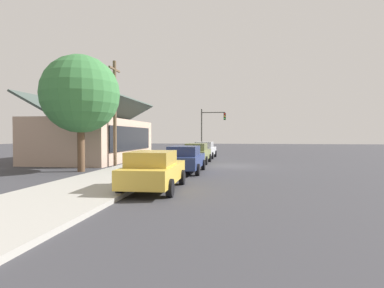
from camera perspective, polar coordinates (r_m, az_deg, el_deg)
The scene contains 11 objects.
ground_plane at distance 22.63m, azimuth 7.28°, elevation -4.03°, with size 120.00×120.00×0.00m, color #38383D.
sidewalk_curb at distance 23.43m, azimuth -6.58°, elevation -3.64°, with size 60.00×4.20×0.16m, color #A3A099.
car_mustard at distance 12.55m, azimuth -7.05°, elevation -4.81°, with size 4.69×2.15×1.59m.
car_navy at distance 18.35m, azimuth -1.29°, elevation -2.77°, with size 4.66×2.07×1.59m.
car_olive at distance 24.42m, azimuth 0.94°, elevation -1.69°, with size 4.46×1.98×1.59m.
car_silver at distance 30.28m, azimuth 2.38°, elevation -1.05°, with size 4.74×2.10×1.59m.
storefront_building at distance 28.56m, azimuth -17.36°, elevation 0.93°, with size 12.68×6.95×5.45m.
shade_tree at distance 20.11m, azimuth -19.97°, elevation 8.63°, with size 4.72×4.72×7.09m.
traffic_light_main at distance 34.73m, azimuth 3.54°, elevation 3.70°, with size 0.37×2.79×5.20m.
utility_pole_wooden at distance 22.66m, azimuth -14.12°, elevation 5.89°, with size 1.80×0.24×7.50m.
fire_hydrant_red at distance 18.85m, azimuth -5.91°, elevation -3.64°, with size 0.22×0.22×0.71m.
Camera 1 is at (-22.52, -0.49, 2.21)m, focal length 28.77 mm.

